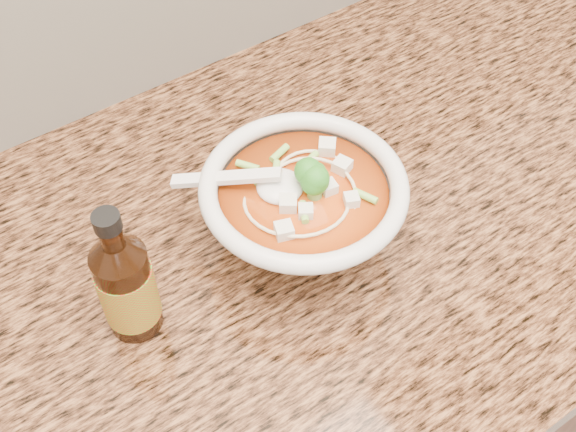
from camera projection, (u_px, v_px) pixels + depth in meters
cabinet at (259, 422)px, 1.17m from camera, size 4.00×0.65×0.86m
counter_slab at (247, 259)px, 0.83m from camera, size 4.00×0.68×0.04m
soup_bowl at (303, 211)px, 0.78m from camera, size 0.22×0.22×0.12m
hot_sauce_bottle at (126, 286)px, 0.70m from camera, size 0.06×0.06×0.17m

